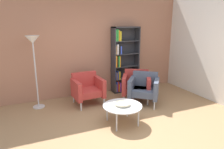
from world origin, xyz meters
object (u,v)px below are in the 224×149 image
object	(u,v)px
decorative_bowl	(122,104)
armchair_spare_guest	(136,85)
coffee_table_low	(122,107)
armchair_by_bookshelf	(144,88)
armchair_corner_red	(87,88)
floor_lamp_torchiere	(33,48)
bookshelf_tall	(122,60)

from	to	relation	value
decorative_bowl	armchair_spare_guest	size ratio (longest dim) A/B	0.34
coffee_table_low	armchair_by_bookshelf	world-z (taller)	armchair_by_bookshelf
armchair_corner_red	floor_lamp_torchiere	size ratio (longest dim) A/B	0.45
bookshelf_tall	coffee_table_low	size ratio (longest dim) A/B	2.37
armchair_spare_guest	armchair_by_bookshelf	bearing A→B (deg)	-49.29
coffee_table_low	armchair_by_bookshelf	size ratio (longest dim) A/B	0.84
decorative_bowl	armchair_corner_red	bearing A→B (deg)	104.76
armchair_spare_guest	decorative_bowl	bearing A→B (deg)	-100.90
armchair_corner_red	armchair_by_bookshelf	size ratio (longest dim) A/B	0.82
bookshelf_tall	coffee_table_low	world-z (taller)	bookshelf_tall
armchair_by_bookshelf	armchair_spare_guest	size ratio (longest dim) A/B	1.02
decorative_bowl	armchair_by_bookshelf	bearing A→B (deg)	37.52
coffee_table_low	floor_lamp_torchiere	distance (m)	2.43
coffee_table_low	decorative_bowl	xyz separation A→B (m)	(0.00, 0.00, 0.06)
floor_lamp_torchiere	armchair_corner_red	bearing A→B (deg)	-12.19
armchair_corner_red	armchair_spare_guest	world-z (taller)	same
coffee_table_low	armchair_spare_guest	xyz separation A→B (m)	(0.93, 1.06, 0.04)
armchair_by_bookshelf	floor_lamp_torchiere	world-z (taller)	floor_lamp_torchiere
armchair_by_bookshelf	armchair_spare_guest	world-z (taller)	same
armchair_by_bookshelf	decorative_bowl	bearing A→B (deg)	-103.40
coffee_table_low	armchair_spare_guest	size ratio (longest dim) A/B	0.86
bookshelf_tall	coffee_table_low	xyz separation A→B (m)	(-0.90, -1.83, -0.58)
armchair_corner_red	armchair_by_bookshelf	world-z (taller)	same
decorative_bowl	floor_lamp_torchiere	distance (m)	2.40
coffee_table_low	armchair_corner_red	size ratio (longest dim) A/B	1.03
armchair_by_bookshelf	armchair_corner_red	bearing A→B (deg)	-163.40
decorative_bowl	armchair_corner_red	size ratio (longest dim) A/B	0.41
coffee_table_low	armchair_corner_red	xyz separation A→B (m)	(-0.34, 1.31, 0.04)
decorative_bowl	armchair_by_bookshelf	distance (m)	1.24
armchair_corner_red	armchair_spare_guest	bearing A→B (deg)	-15.05
armchair_by_bookshelf	coffee_table_low	bearing A→B (deg)	-103.40
coffee_table_low	armchair_spare_guest	bearing A→B (deg)	48.54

